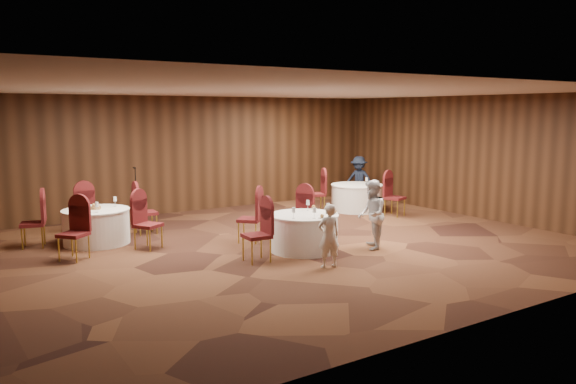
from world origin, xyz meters
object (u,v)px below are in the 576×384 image
table_left (97,226)px  woman_b (372,215)px  table_right (357,197)px  man_c (359,180)px  mic_stand (137,209)px  woman_a (329,236)px  table_main (304,232)px

table_left → woman_b: (4.58, -3.51, 0.33)m
table_left → woman_b: size_ratio=0.98×
table_left → table_right: 7.23m
table_left → man_c: man_c is taller
mic_stand → man_c: mic_stand is taller
woman_a → table_main: bearing=-93.4°
table_main → mic_stand: mic_stand is taller
table_right → man_c: bearing=47.8°
table_right → woman_a: bearing=-134.7°
woman_a → mic_stand: bearing=-61.6°
woman_a → woman_b: (1.57, 0.64, 0.13)m
woman_a → man_c: bearing=-123.0°
table_main → table_left: 4.41m
table_main → woman_b: size_ratio=0.98×
woman_a → table_right: bearing=-123.4°
table_left → woman_a: (3.02, -4.14, 0.21)m
woman_b → mic_stand: bearing=-110.2°
table_main → mic_stand: bearing=115.5°
table_right → mic_stand: (-5.92, 1.28, 0.03)m
woman_a → woman_b: 1.70m
table_right → woman_b: woman_b is taller
table_left → mic_stand: mic_stand is taller
table_main → table_right: bearing=37.7°
woman_b → man_c: man_c is taller
table_main → man_c: man_c is taller
table_main → woman_a: woman_a is taller
table_main → table_right: same height
woman_b → table_right: bearing=179.9°
table_main → man_c: 6.18m
woman_a → man_c: size_ratio=0.81×
mic_stand → woman_a: size_ratio=1.25×
table_main → mic_stand: size_ratio=0.96×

